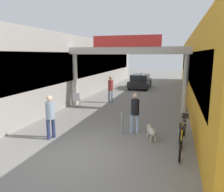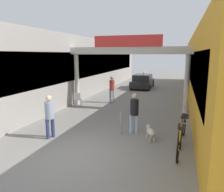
{
  "view_description": "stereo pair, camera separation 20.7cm",
  "coord_description": "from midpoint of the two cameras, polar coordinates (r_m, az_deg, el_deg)",
  "views": [
    {
      "loc": [
        2.82,
        -6.01,
        3.21
      ],
      "look_at": [
        0.0,
        3.59,
        1.3
      ],
      "focal_mm": 35.0,
      "sensor_mm": 36.0,
      "label": 1
    },
    {
      "loc": [
        3.02,
        -5.95,
        3.21
      ],
      "look_at": [
        0.0,
        3.59,
        1.3
      ],
      "focal_mm": 35.0,
      "sensor_mm": 36.0,
      "label": 2
    }
  ],
  "objects": [
    {
      "name": "dog_on_leash",
      "position": [
        8.56,
        9.52,
        -9.01
      ],
      "size": [
        0.52,
        0.75,
        0.53
      ],
      "color": "beige",
      "rests_on": "ground_plane"
    },
    {
      "name": "arcade_sign_gateway",
      "position": [
        12.95,
        3.41,
        10.13
      ],
      "size": [
        7.4,
        0.47,
        4.28
      ],
      "color": "beige",
      "rests_on": "ground_plane"
    },
    {
      "name": "parked_car_black",
      "position": [
        21.28,
        7.1,
        3.81
      ],
      "size": [
        1.79,
        4.0,
        1.33
      ],
      "color": "black",
      "rests_on": "ground_plane"
    },
    {
      "name": "pedestrian_elderly_walking",
      "position": [
        20.26,
        7.49,
        4.3
      ],
      "size": [
        0.36,
        0.39,
        1.65
      ],
      "color": "#99332D",
      "rests_on": "ground_plane"
    },
    {
      "name": "ground_plane",
      "position": [
        7.39,
        -9.0,
        -15.08
      ],
      "size": [
        80.0,
        80.0,
        0.0
      ],
      "primitive_type": "plane",
      "color": "gray"
    },
    {
      "name": "cafe_chair_aluminium_nearer",
      "position": [
        13.57,
        -9.71,
        -0.69
      ],
      "size": [
        0.48,
        0.48,
        0.89
      ],
      "color": "gray",
      "rests_on": "ground_plane"
    },
    {
      "name": "bollard_post_metal",
      "position": [
        8.9,
        1.97,
        -7.04
      ],
      "size": [
        0.1,
        0.1,
        0.95
      ],
      "color": "gray",
      "rests_on": "ground_plane"
    },
    {
      "name": "pedestrian_with_dog",
      "position": [
        8.98,
        5.38,
        -3.8
      ],
      "size": [
        0.39,
        0.37,
        1.67
      ],
      "color": "#A5BFE0",
      "rests_on": "ground_plane"
    },
    {
      "name": "pedestrian_carrying_crate",
      "position": [
        14.54,
        -0.78,
        2.23
      ],
      "size": [
        0.39,
        0.38,
        1.8
      ],
      "color": "#8C9EB2",
      "rests_on": "ground_plane"
    },
    {
      "name": "storefront_right",
      "position": [
        17.15,
        23.8,
        6.62
      ],
      "size": [
        3.0,
        26.0,
        4.45
      ],
      "color": "gold",
      "rests_on": "ground_plane"
    },
    {
      "name": "storefront_left",
      "position": [
        18.8,
        -8.94,
        7.69
      ],
      "size": [
        3.0,
        26.0,
        4.45
      ],
      "color": "#9E9993",
      "rests_on": "ground_plane"
    },
    {
      "name": "pedestrian_companion",
      "position": [
        8.7,
        -16.5,
        -4.61
      ],
      "size": [
        0.44,
        0.44,
        1.69
      ],
      "color": "navy",
      "rests_on": "ground_plane"
    },
    {
      "name": "bicycle_orange_nearest",
      "position": [
        7.59,
        16.9,
        -11.14
      ],
      "size": [
        0.46,
        1.69,
        0.98
      ],
      "color": "black",
      "rests_on": "ground_plane"
    },
    {
      "name": "bicycle_black_second",
      "position": [
        8.85,
        17.48,
        -7.98
      ],
      "size": [
        0.46,
        1.68,
        0.98
      ],
      "color": "black",
      "rests_on": "ground_plane"
    }
  ]
}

